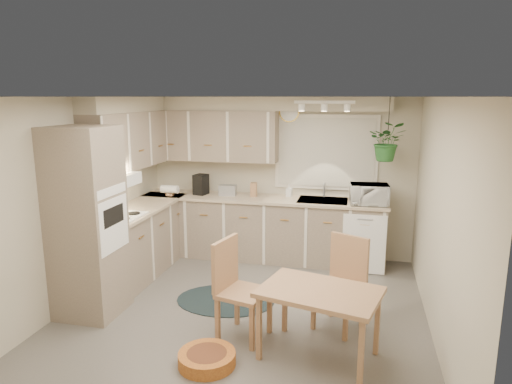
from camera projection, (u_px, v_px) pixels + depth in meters
floor at (245, 312)px, 5.18m from camera, size 4.20×4.20×0.00m
ceiling at (243, 97)px, 4.68m from camera, size 4.20×4.20×0.00m
wall_back at (279, 177)px, 6.93m from camera, size 4.00×0.04×2.40m
wall_front at (161, 287)px, 2.93m from camera, size 4.00×0.04×2.40m
wall_left at (80, 200)px, 5.38m from camera, size 0.04×4.20×2.40m
wall_right at (440, 221)px, 4.49m from camera, size 0.04×4.20×2.40m
base_cab_left at (141, 241)px, 6.30m from camera, size 0.60×1.85×0.90m
base_cab_back at (262, 229)px, 6.85m from camera, size 3.60×0.60×0.90m
counter_left at (140, 208)px, 6.20m from camera, size 0.64×1.89×0.04m
counter_back at (262, 199)px, 6.74m from camera, size 3.64×0.64×0.04m
oven_stack at (87, 223)px, 4.98m from camera, size 0.65×0.65×2.10m
wall_oven_face at (114, 225)px, 4.91m from camera, size 0.02×0.56×0.58m
upper_cab_left at (132, 140)px, 6.16m from camera, size 0.35×2.00×0.75m
upper_cab_back at (212, 136)px, 6.86m from camera, size 2.00×0.35×0.75m
soffit_left at (128, 104)px, 6.07m from camera, size 0.30×2.00×0.20m
soffit_back at (264, 104)px, 6.61m from camera, size 3.60×0.30×0.20m
cooktop at (119, 217)px, 5.64m from camera, size 0.52×0.58×0.02m
range_hood at (115, 180)px, 5.55m from camera, size 0.40×0.60×0.14m
window_blinds at (326, 152)px, 6.67m from camera, size 1.40×0.02×1.00m
window_frame at (326, 152)px, 6.68m from camera, size 1.50×0.02×1.10m
sink at (323, 203)px, 6.55m from camera, size 0.70×0.48×0.10m
dishwasher_front at (364, 244)px, 6.22m from camera, size 0.58×0.02×0.83m
track_light_bar at (324, 102)px, 6.02m from camera, size 0.80×0.04×0.04m
wall_clock at (289, 112)px, 6.67m from camera, size 0.30×0.03×0.30m
dining_table at (319, 324)px, 4.23m from camera, size 1.21×0.95×0.67m
chair_left at (244, 290)px, 4.55m from camera, size 0.57×0.57×1.01m
chair_back at (339, 285)px, 4.74m from camera, size 0.61×0.61×0.97m
braided_rug at (225, 300)px, 5.48m from camera, size 1.24×0.96×0.01m
pet_bed at (207, 359)px, 4.15m from camera, size 0.68×0.68×0.12m
microwave at (369, 192)px, 6.27m from camera, size 0.54×0.33×0.35m
soap_bottle at (289, 194)px, 6.79m from camera, size 0.11×0.20×0.09m
hanging_plant at (387, 146)px, 6.09m from camera, size 0.51×0.56×0.41m
coffee_maker at (201, 184)px, 6.92m from camera, size 0.21×0.24×0.31m
toaster at (228, 190)px, 6.87m from camera, size 0.27×0.16×0.16m
knife_block at (254, 189)px, 6.80m from camera, size 0.10×0.10×0.21m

